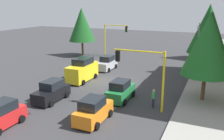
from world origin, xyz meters
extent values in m
plane|color=#353538|center=(0.00, 0.00, 0.00)|extent=(120.00, 120.00, 0.00)
cube|color=gray|center=(-5.00, 10.50, 0.07)|extent=(80.00, 4.00, 0.15)
cube|color=silver|center=(12.30, -3.00, 0.01)|extent=(2.20, 0.36, 0.01)
cone|color=silver|center=(11.00, -3.00, 0.01)|extent=(0.01, 1.10, 1.10)
cylinder|color=yellow|center=(-14.00, -7.50, 2.82)|extent=(0.18, 0.18, 5.65)
cylinder|color=yellow|center=(-14.00, -5.25, 5.50)|extent=(0.12, 4.50, 0.12)
cube|color=black|center=(-14.00, -3.36, 4.92)|extent=(0.36, 0.32, 0.96)
sphere|color=red|center=(-14.00, -3.18, 5.22)|extent=(0.18, 0.18, 0.18)
sphere|color=yellow|center=(-14.00, -3.18, 4.92)|extent=(0.18, 0.18, 0.18)
sphere|color=green|center=(-14.00, -3.18, 4.62)|extent=(0.18, 0.18, 0.18)
cylinder|color=yellow|center=(6.00, 7.50, 2.66)|extent=(0.18, 0.18, 5.32)
cylinder|color=yellow|center=(6.00, 5.25, 5.17)|extent=(0.12, 4.50, 0.12)
cube|color=black|center=(6.00, 3.36, 4.59)|extent=(0.36, 0.32, 0.96)
sphere|color=red|center=(6.00, 3.18, 4.89)|extent=(0.18, 0.18, 0.18)
sphere|color=yellow|center=(6.00, 3.18, 4.59)|extent=(0.18, 0.18, 0.18)
sphere|color=green|center=(6.00, 3.18, 4.29)|extent=(0.18, 0.18, 0.18)
cylinder|color=slate|center=(-4.00, 9.20, 3.50)|extent=(0.14, 0.14, 7.00)
cylinder|color=slate|center=(-3.10, 9.20, 6.80)|extent=(1.80, 0.10, 0.10)
ellipsoid|color=silver|center=(-2.20, 9.20, 6.65)|extent=(0.56, 0.28, 0.20)
cylinder|color=brown|center=(-18.00, 9.50, 1.52)|extent=(0.36, 0.36, 3.04)
cone|color=#1E6023|center=(-18.00, 9.50, 5.88)|extent=(4.87, 4.87, 6.08)
cylinder|color=brown|center=(-12.00, -11.00, 1.45)|extent=(0.36, 0.36, 2.90)
cone|color=#19511E|center=(-12.00, -11.00, 5.60)|extent=(4.64, 4.64, 5.80)
cylinder|color=brown|center=(-8.00, 10.00, 1.55)|extent=(0.36, 0.36, 3.11)
cone|color=#19511E|center=(-8.00, 10.00, 6.02)|extent=(4.97, 4.97, 6.22)
cylinder|color=brown|center=(2.00, 10.50, 1.42)|extent=(0.36, 0.36, 2.84)
cone|color=#1E6023|center=(2.00, 10.50, 5.48)|extent=(4.54, 4.54, 5.68)
cube|color=yellow|center=(0.92, -3.41, 1.09)|extent=(4.80, 1.90, 1.85)
cube|color=black|center=(0.68, -3.41, 2.40)|extent=(2.50, 1.67, 0.76)
cylinder|color=black|center=(2.41, -2.40, 0.30)|extent=(0.60, 0.20, 0.60)
cylinder|color=black|center=(2.41, -4.42, 0.30)|extent=(0.60, 0.20, 0.60)
cylinder|color=black|center=(-0.57, -2.40, 0.30)|extent=(0.60, 0.20, 0.60)
cylinder|color=black|center=(-0.57, -4.42, 0.30)|extent=(0.60, 0.20, 0.60)
cube|color=black|center=(7.72, -2.80, 0.69)|extent=(4.03, 1.68, 1.05)
cube|color=black|center=(7.52, -2.80, 1.60)|extent=(2.10, 1.48, 0.76)
cylinder|color=black|center=(8.97, -1.90, 0.30)|extent=(0.60, 0.20, 0.60)
cylinder|color=black|center=(8.97, -3.70, 0.30)|extent=(0.60, 0.20, 0.60)
cylinder|color=black|center=(6.47, -1.90, 0.30)|extent=(0.60, 0.20, 0.60)
cylinder|color=black|center=(6.47, -3.70, 0.30)|extent=(0.60, 0.20, 0.60)
cube|color=orange|center=(9.83, 2.91, 0.69)|extent=(3.88, 1.71, 1.05)
cube|color=black|center=(10.02, 2.91, 1.60)|extent=(2.02, 1.50, 0.76)
cylinder|color=black|center=(8.63, 1.99, 0.30)|extent=(0.60, 0.20, 0.60)
cylinder|color=black|center=(8.63, 3.82, 0.30)|extent=(0.60, 0.20, 0.60)
cylinder|color=black|center=(11.03, 1.99, 0.30)|extent=(0.60, 0.20, 0.60)
cylinder|color=black|center=(11.03, 3.82, 0.30)|extent=(0.60, 0.20, 0.60)
cube|color=#1E7238|center=(4.75, 3.18, 0.69)|extent=(3.88, 1.66, 1.05)
cube|color=black|center=(4.95, 3.18, 1.60)|extent=(2.02, 1.47, 0.76)
cylinder|color=black|center=(3.55, 2.28, 0.30)|extent=(0.60, 0.20, 0.60)
cylinder|color=black|center=(3.55, 4.07, 0.30)|extent=(0.60, 0.20, 0.60)
cylinder|color=black|center=(5.96, 2.28, 0.30)|extent=(0.60, 0.20, 0.60)
cylinder|color=black|center=(5.96, 4.07, 0.30)|extent=(0.60, 0.20, 0.60)
cube|color=red|center=(13.53, -3.03, 0.69)|extent=(3.69, 1.70, 1.05)
cube|color=black|center=(13.35, -3.03, 1.60)|extent=(1.92, 1.50, 0.76)
cylinder|color=black|center=(12.39, -2.12, 0.30)|extent=(0.60, 0.20, 0.60)
cylinder|color=black|center=(12.39, -3.94, 0.30)|extent=(0.60, 0.20, 0.60)
cube|color=#B2B5BA|center=(-4.98, -2.88, 0.69)|extent=(3.95, 1.67, 1.05)
cube|color=black|center=(-5.18, -2.88, 1.60)|extent=(2.05, 1.47, 0.76)
cylinder|color=black|center=(-3.76, -1.99, 0.30)|extent=(0.60, 0.20, 0.60)
cylinder|color=black|center=(-3.76, -3.78, 0.30)|extent=(0.60, 0.20, 0.60)
cylinder|color=black|center=(-6.21, -1.99, 0.30)|extent=(0.60, 0.20, 0.60)
cylinder|color=black|center=(-6.21, -3.78, 0.30)|extent=(0.60, 0.20, 0.60)
cylinder|color=#262638|center=(5.37, 6.55, 0.42)|extent=(0.16, 0.16, 0.85)
cylinder|color=#262638|center=(5.17, 6.55, 0.42)|extent=(0.16, 0.16, 0.85)
cube|color=green|center=(5.27, 6.55, 1.15)|extent=(0.40, 0.24, 0.60)
sphere|color=tan|center=(5.27, 6.55, 1.59)|extent=(0.22, 0.22, 0.22)
camera|label=1|loc=(25.40, 11.40, 8.96)|focal=38.92mm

